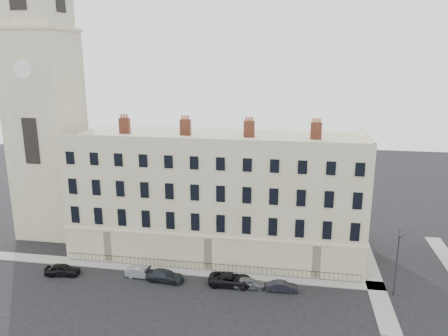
% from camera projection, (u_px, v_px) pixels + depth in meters
% --- Properties ---
extents(ground, '(160.00, 160.00, 0.00)m').
position_uv_depth(ground, '(253.00, 300.00, 45.35)').
color(ground, black).
rests_on(ground, ground).
extents(terrace, '(36.22, 12.22, 17.00)m').
position_uv_depth(terrace, '(217.00, 194.00, 55.86)').
color(terrace, '#BDB18C').
rests_on(terrace, ground).
extents(church_tower, '(8.00, 8.13, 44.00)m').
position_uv_depth(church_tower, '(45.00, 102.00, 58.84)').
color(church_tower, '#BDB18C').
rests_on(church_tower, ground).
extents(pavement_terrace, '(48.00, 2.00, 0.12)m').
position_uv_depth(pavement_terrace, '(174.00, 270.00, 51.70)').
color(pavement_terrace, gray).
rests_on(pavement_terrace, ground).
extents(pavement_east_return, '(2.00, 24.00, 0.12)m').
position_uv_depth(pavement_east_return, '(371.00, 273.00, 50.90)').
color(pavement_east_return, gray).
rests_on(pavement_east_return, ground).
extents(railings, '(35.00, 0.04, 0.96)m').
position_uv_depth(railings, '(207.00, 267.00, 51.33)').
color(railings, black).
rests_on(railings, ground).
extents(car_a, '(4.15, 2.13, 1.35)m').
position_uv_depth(car_a, '(63.00, 270.00, 50.44)').
color(car_a, black).
rests_on(car_a, ground).
extents(car_b, '(3.80, 1.49, 1.23)m').
position_uv_depth(car_b, '(142.00, 272.00, 49.94)').
color(car_b, gray).
rests_on(car_b, ground).
extents(car_c, '(4.57, 2.16, 1.29)m').
position_uv_depth(car_c, '(165.00, 276.00, 49.09)').
color(car_c, black).
rests_on(car_c, ground).
extents(car_d, '(5.01, 2.42, 1.37)m').
position_uv_depth(car_d, '(231.00, 279.00, 48.19)').
color(car_d, black).
rests_on(car_d, ground).
extents(car_e, '(3.63, 1.82, 1.19)m').
position_uv_depth(car_e, '(249.00, 283.00, 47.64)').
color(car_e, slate).
rests_on(car_e, ground).
extents(car_f, '(3.35, 1.34, 1.08)m').
position_uv_depth(car_f, '(283.00, 287.00, 47.01)').
color(car_f, black).
rests_on(car_f, ground).
extents(streetlamp, '(0.42, 1.62, 7.51)m').
position_uv_depth(streetlamp, '(397.00, 260.00, 45.22)').
color(streetlamp, '#313136').
rests_on(streetlamp, ground).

